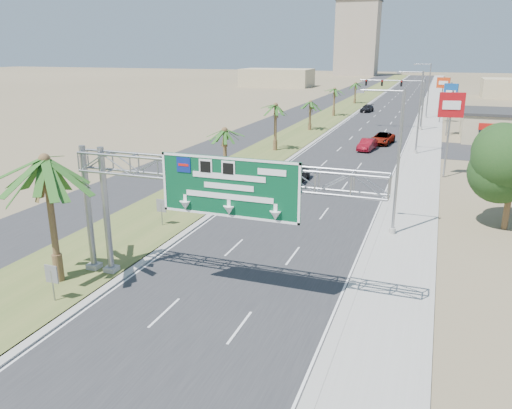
{
  "coord_description": "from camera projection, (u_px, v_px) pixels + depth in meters",
  "views": [
    {
      "loc": [
        9.72,
        -12.0,
        12.4
      ],
      "look_at": [
        0.71,
        12.76,
        4.2
      ],
      "focal_mm": 35.0,
      "sensor_mm": 36.0,
      "label": 1
    }
  ],
  "objects": [
    {
      "name": "streetlight_near",
      "position": [
        395.0,
        169.0,
        33.59
      ],
      "size": [
        3.27,
        0.44,
        10.0
      ],
      "color": "gray",
      "rests_on": "ground"
    },
    {
      "name": "sign_gantry",
      "position": [
        204.0,
        181.0,
        25.08
      ],
      "size": [
        16.75,
        1.24,
        7.5
      ],
      "color": "gray",
      "rests_on": "ground"
    },
    {
      "name": "signal_mast",
      "position": [
        410.0,
        99.0,
        79.08
      ],
      "size": [
        10.28,
        0.71,
        8.0
      ],
      "color": "gray",
      "rests_on": "ground"
    },
    {
      "name": "pole_sign_blue",
      "position": [
        450.0,
        96.0,
        73.42
      ],
      "size": [
        1.99,
        0.91,
        7.87
      ],
      "color": "gray",
      "rests_on": "ground"
    },
    {
      "name": "streetlight_mid",
      "position": [
        417.0,
        116.0,
        60.51
      ],
      "size": [
        3.27,
        0.44,
        10.0
      ],
      "color": "gray",
      "rests_on": "ground"
    },
    {
      "name": "palm_row_c",
      "position": [
        276.0,
        106.0,
        62.12
      ],
      "size": [
        3.99,
        3.99,
        6.75
      ],
      "color": "brown",
      "rests_on": "ground"
    },
    {
      "name": "opposing_road",
      "position": [
        324.0,
        103.0,
        121.88
      ],
      "size": [
        8.0,
        300.0,
        0.02
      ],
      "primitive_type": "cube",
      "color": "#28282B",
      "rests_on": "ground"
    },
    {
      "name": "car_far",
      "position": [
        367.0,
        109.0,
        103.42
      ],
      "size": [
        2.57,
        5.08,
        1.41
      ],
      "primitive_type": "imported",
      "rotation": [
        0.0,
        0.0,
        -0.13
      ],
      "color": "black",
      "rests_on": "ground"
    },
    {
      "name": "tower_distant",
      "position": [
        357.0,
        39.0,
        247.21
      ],
      "size": [
        20.0,
        16.0,
        35.0
      ],
      "primitive_type": "cube",
      "color": "tan",
      "rests_on": "ground"
    },
    {
      "name": "building_distant_left",
      "position": [
        277.0,
        78.0,
        175.0
      ],
      "size": [
        24.0,
        14.0,
        6.0
      ],
      "primitive_type": "cube",
      "color": "tan",
      "rests_on": "ground"
    },
    {
      "name": "palm_row_d",
      "position": [
        310.0,
        103.0,
        78.64
      ],
      "size": [
        3.99,
        3.99,
        5.45
      ],
      "color": "brown",
      "rests_on": "ground"
    },
    {
      "name": "streetlight_far",
      "position": [
        427.0,
        93.0,
        92.82
      ],
      "size": [
        3.27,
        0.44,
        10.0
      ],
      "color": "gray",
      "rests_on": "ground"
    },
    {
      "name": "car_right_lane",
      "position": [
        382.0,
        139.0,
        68.18
      ],
      "size": [
        3.26,
        5.81,
        1.53
      ],
      "primitive_type": "imported",
      "rotation": [
        0.0,
        0.0,
        -0.13
      ],
      "color": "gray",
      "rests_on": "ground"
    },
    {
      "name": "palm_row_b",
      "position": [
        225.0,
        131.0,
        47.99
      ],
      "size": [
        3.99,
        3.99,
        5.95
      ],
      "color": "brown",
      "rests_on": "ground"
    },
    {
      "name": "palm_row_e",
      "position": [
        335.0,
        90.0,
        95.49
      ],
      "size": [
        3.99,
        3.99,
        6.15
      ],
      "color": "brown",
      "rests_on": "ground"
    },
    {
      "name": "sidewalk_right",
      "position": [
        434.0,
        106.0,
        113.55
      ],
      "size": [
        4.0,
        300.0,
        0.1
      ],
      "primitive_type": "cube",
      "color": "#9E9B93",
      "rests_on": "ground"
    },
    {
      "name": "median_grass",
      "position": [
        352.0,
        103.0,
        119.58
      ],
      "size": [
        7.0,
        300.0,
        0.12
      ],
      "primitive_type": "cube",
      "color": "#4D5E29",
      "rests_on": "ground"
    },
    {
      "name": "pole_sign_red_near",
      "position": [
        451.0,
        110.0,
        48.66
      ],
      "size": [
        2.42,
        0.66,
        8.65
      ],
      "color": "gray",
      "rests_on": "ground"
    },
    {
      "name": "car_left_lane",
      "position": [
        296.0,
        174.0,
        48.57
      ],
      "size": [
        2.08,
        5.01,
        1.7
      ],
      "primitive_type": "imported",
      "rotation": [
        0.0,
        0.0,
        0.01
      ],
      "color": "black",
      "rests_on": "ground"
    },
    {
      "name": "palm_row_f",
      "position": [
        356.0,
        84.0,
        118.04
      ],
      "size": [
        3.99,
        3.99,
        5.75
      ],
      "color": "brown",
      "rests_on": "ground"
    },
    {
      "name": "median_signback_b",
      "position": [
        161.0,
        208.0,
        36.12
      ],
      "size": [
        0.75,
        0.08,
        2.08
      ],
      "color": "gray",
      "rests_on": "ground"
    },
    {
      "name": "palm_near",
      "position": [
        44.0,
        160.0,
        25.75
      ],
      "size": [
        5.7,
        5.7,
        8.35
      ],
      "color": "brown",
      "rests_on": "ground"
    },
    {
      "name": "car_mid_lane",
      "position": [
        367.0,
        145.0,
        63.85
      ],
      "size": [
        2.15,
        4.68,
        1.49
      ],
      "primitive_type": "imported",
      "rotation": [
        0.0,
        0.0,
        -0.13
      ],
      "color": "maroon",
      "rests_on": "ground"
    },
    {
      "name": "road",
      "position": [
        395.0,
        105.0,
        116.33
      ],
      "size": [
        12.0,
        300.0,
        0.02
      ],
      "primitive_type": "cube",
      "color": "#28282B",
      "rests_on": "ground"
    },
    {
      "name": "pole_sign_red_far",
      "position": [
        443.0,
        86.0,
        86.42
      ],
      "size": [
        2.2,
        0.88,
        8.02
      ],
      "color": "gray",
      "rests_on": "ground"
    },
    {
      "name": "median_signback_a",
      "position": [
        52.0,
        277.0,
        25.12
      ],
      "size": [
        0.75,
        0.08,
        2.08
      ],
      "color": "gray",
      "rests_on": "ground"
    }
  ]
}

